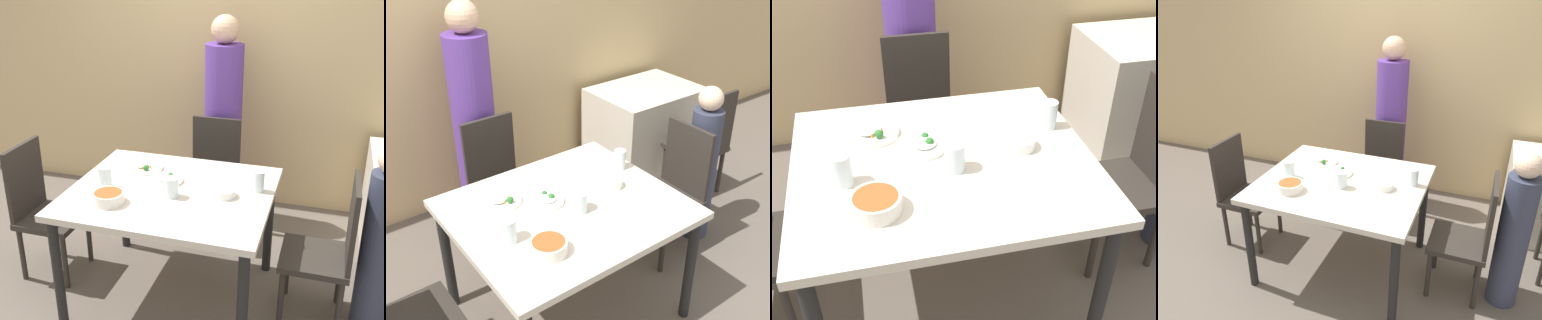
{
  "view_description": "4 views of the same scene",
  "coord_description": "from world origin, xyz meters",
  "views": [
    {
      "loc": [
        0.88,
        -2.46,
        2.04
      ],
      "look_at": [
        0.1,
        0.09,
        0.94
      ],
      "focal_mm": 45.0,
      "sensor_mm": 36.0,
      "label": 1
    },
    {
      "loc": [
        -1.24,
        -1.77,
        2.27
      ],
      "look_at": [
        0.14,
        0.08,
        0.98
      ],
      "focal_mm": 45.0,
      "sensor_mm": 36.0,
      "label": 2
    },
    {
      "loc": [
        -0.28,
        -1.57,
        1.88
      ],
      "look_at": [
        0.07,
        -0.07,
        0.8
      ],
      "focal_mm": 45.0,
      "sensor_mm": 36.0,
      "label": 3
    },
    {
      "loc": [
        0.95,
        -2.26,
        2.08
      ],
      "look_at": [
        0.05,
        0.03,
        0.94
      ],
      "focal_mm": 35.0,
      "sensor_mm": 36.0,
      "label": 4
    }
  ],
  "objects": [
    {
      "name": "bowl_rice_small",
      "position": [
        0.33,
        0.01,
        0.8
      ],
      "size": [
        0.13,
        0.13,
        0.05
      ],
      "color": "white",
      "rests_on": "dining_table"
    },
    {
      "name": "fork_steel",
      "position": [
        0.13,
        0.2,
        0.77
      ],
      "size": [
        0.18,
        0.08,
        0.01
      ],
      "color": "silver",
      "rests_on": "dining_table"
    },
    {
      "name": "glass_water_tall",
      "position": [
        0.5,
        0.14,
        0.83
      ],
      "size": [
        0.07,
        0.07,
        0.13
      ],
      "color": "silver",
      "rests_on": "dining_table"
    },
    {
      "name": "wall_back",
      "position": [
        0.0,
        1.55,
        1.35
      ],
      "size": [
        10.0,
        0.06,
        2.7
      ],
      "color": "tan",
      "rests_on": "ground_plane"
    },
    {
      "name": "person_child",
      "position": [
        1.22,
        0.07,
        0.56
      ],
      "size": [
        0.21,
        0.21,
        1.17
      ],
      "color": "#33384C",
      "rests_on": "ground_plane"
    },
    {
      "name": "chair_empty_left",
      "position": [
        -0.95,
        0.03,
        0.49
      ],
      "size": [
        0.4,
        0.4,
        0.93
      ],
      "rotation": [
        0.0,
        0.0,
        1.57
      ],
      "color": "#2D2823",
      "rests_on": "ground_plane"
    },
    {
      "name": "bowl_curry",
      "position": [
        -0.29,
        -0.26,
        0.8
      ],
      "size": [
        0.18,
        0.18,
        0.07
      ],
      "color": "silver",
      "rests_on": "dining_table"
    },
    {
      "name": "chair_child_spot",
      "position": [
        0.95,
        0.07,
        0.49
      ],
      "size": [
        0.4,
        0.4,
        0.93
      ],
      "rotation": [
        0.0,
        0.0,
        -1.57
      ],
      "color": "#2D2823",
      "rests_on": "ground_plane"
    },
    {
      "name": "person_adult",
      "position": [
        0.03,
        1.18,
        0.79
      ],
      "size": [
        0.3,
        0.3,
        1.68
      ],
      "color": "#5B3893",
      "rests_on": "ground_plane"
    },
    {
      "name": "dining_table",
      "position": [
        0.0,
        0.0,
        0.68
      ],
      "size": [
        1.21,
        1.04,
        0.77
      ],
      "color": "beige",
      "rests_on": "ground_plane"
    },
    {
      "name": "plate_rice_child",
      "position": [
        -0.26,
        0.24,
        0.78
      ],
      "size": [
        0.22,
        0.22,
        0.06
      ],
      "color": "white",
      "rests_on": "dining_table"
    },
    {
      "name": "chair_adult_spot",
      "position": [
        0.03,
        0.86,
        0.49
      ],
      "size": [
        0.4,
        0.4,
        0.93
      ],
      "color": "#2D2823",
      "rests_on": "ground_plane"
    },
    {
      "name": "plate_rice_adult",
      "position": [
        -0.07,
        0.1,
        0.78
      ],
      "size": [
        0.22,
        0.22,
        0.05
      ],
      "color": "white",
      "rests_on": "dining_table"
    },
    {
      "name": "glass_water_short",
      "position": [
        0.03,
        -0.08,
        0.83
      ],
      "size": [
        0.08,
        0.08,
        0.12
      ],
      "color": "silver",
      "rests_on": "dining_table"
    },
    {
      "name": "glass_water_center",
      "position": [
        -0.4,
        -0.08,
        0.83
      ],
      "size": [
        0.08,
        0.08,
        0.13
      ],
      "color": "silver",
      "rests_on": "dining_table"
    },
    {
      "name": "ground_plane",
      "position": [
        0.0,
        0.0,
        0.0
      ],
      "size": [
        10.0,
        10.0,
        0.0
      ],
      "primitive_type": "plane",
      "color": "#60564C"
    }
  ]
}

